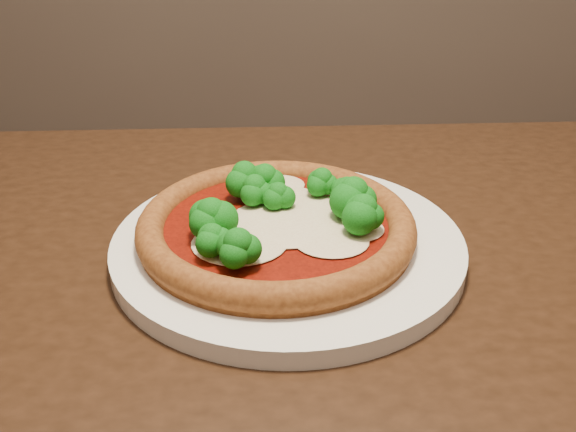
{
  "coord_description": "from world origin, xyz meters",
  "views": [
    {
      "loc": [
        -0.04,
        -0.48,
        1.07
      ],
      "look_at": [
        -0.05,
        0.05,
        0.79
      ],
      "focal_mm": 40.0,
      "sensor_mm": 36.0,
      "label": 1
    }
  ],
  "objects": [
    {
      "name": "dining_table",
      "position": [
        -0.03,
        0.0,
        0.65
      ],
      "size": [
        1.17,
        0.86,
        0.75
      ],
      "rotation": [
        0.0,
        0.0,
        0.07
      ],
      "color": "black",
      "rests_on": "floor"
    },
    {
      "name": "plate",
      "position": [
        -0.05,
        0.05,
        0.76
      ],
      "size": [
        0.33,
        0.33,
        0.02
      ],
      "primitive_type": "cylinder",
      "color": "white",
      "rests_on": "dining_table"
    },
    {
      "name": "pizza",
      "position": [
        -0.06,
        0.05,
        0.78
      ],
      "size": [
        0.26,
        0.26,
        0.06
      ],
      "rotation": [
        0.0,
        0.0,
        -0.1
      ],
      "color": "brown",
      "rests_on": "plate"
    }
  ]
}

